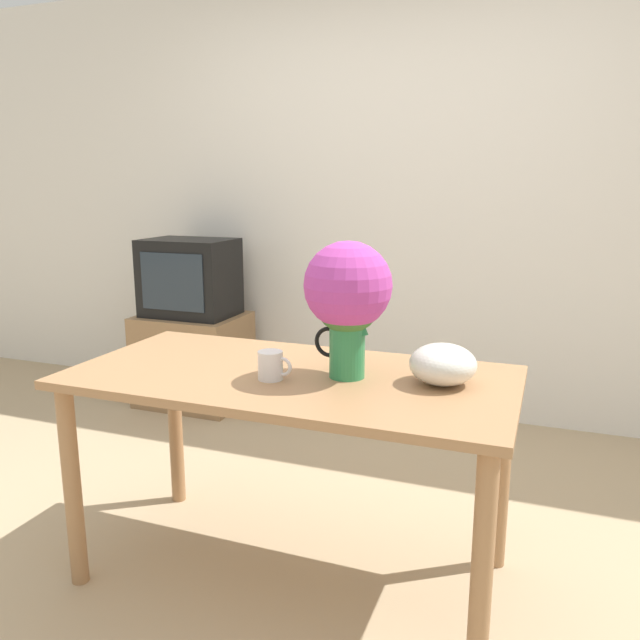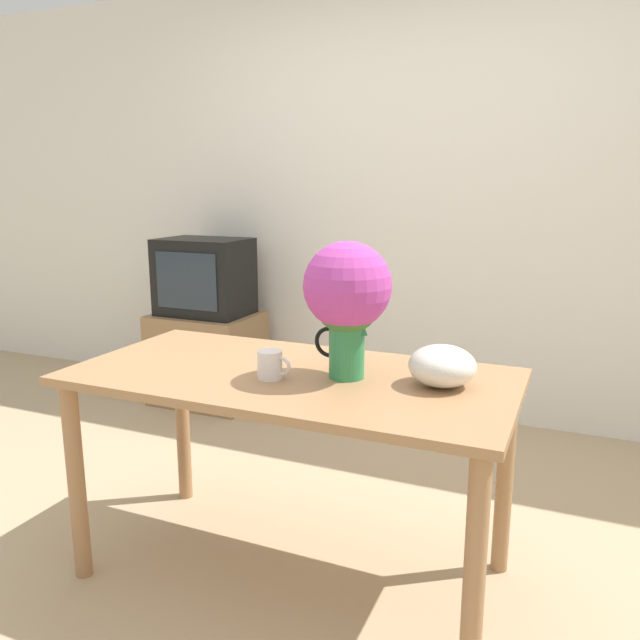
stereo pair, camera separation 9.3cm
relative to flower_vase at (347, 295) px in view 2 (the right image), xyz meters
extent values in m
plane|color=tan|center=(-0.26, 0.01, -1.04)|extent=(12.00, 12.00, 0.00)
cube|color=silver|center=(-0.26, 1.80, 0.26)|extent=(8.00, 0.05, 2.60)
cube|color=#A3754C|center=(-0.19, -0.03, -0.29)|extent=(1.50, 0.75, 0.03)
cylinder|color=#A3754C|center=(-0.88, -0.34, -0.67)|extent=(0.06, 0.06, 0.73)
cylinder|color=#A3754C|center=(0.50, -0.34, -0.67)|extent=(0.06, 0.06, 0.73)
cylinder|color=#A3754C|center=(-0.88, 0.29, -0.67)|extent=(0.06, 0.06, 0.73)
cylinder|color=#A3754C|center=(0.50, 0.29, -0.67)|extent=(0.06, 0.06, 0.73)
cylinder|color=#2D844C|center=(0.00, 0.00, -0.17)|extent=(0.12, 0.12, 0.21)
cone|color=#2D844C|center=(0.05, 0.00, -0.10)|extent=(0.04, 0.04, 0.05)
torus|color=black|center=(-0.06, 0.00, -0.16)|extent=(0.11, 0.01, 0.11)
sphere|color=#3D7033|center=(0.00, 0.00, -0.02)|extent=(0.22, 0.22, 0.22)
sphere|color=#B23D99|center=(0.00, 0.00, 0.03)|extent=(0.29, 0.29, 0.29)
cylinder|color=white|center=(-0.23, -0.11, -0.23)|extent=(0.08, 0.08, 0.09)
torus|color=white|center=(-0.18, -0.11, -0.23)|extent=(0.06, 0.01, 0.06)
ellipsoid|color=silver|center=(0.31, 0.04, -0.21)|extent=(0.22, 0.22, 0.13)
cube|color=#8E6B47|center=(-1.50, 1.42, -0.75)|extent=(0.64, 0.50, 0.58)
cube|color=black|center=(-1.50, 1.42, -0.22)|extent=(0.55, 0.39, 0.48)
cube|color=#232D38|center=(-1.50, 1.22, -0.22)|extent=(0.43, 0.01, 0.34)
camera|label=1|loc=(0.62, -1.89, 0.35)|focal=35.00mm
camera|label=2|loc=(0.70, -1.86, 0.35)|focal=35.00mm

